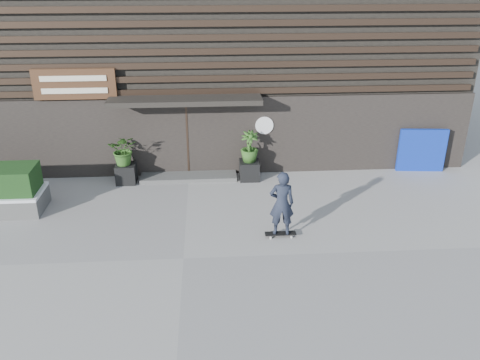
{
  "coord_description": "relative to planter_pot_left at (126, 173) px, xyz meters",
  "views": [
    {
      "loc": [
        0.66,
        -9.83,
        6.41
      ],
      "look_at": [
        1.44,
        1.9,
        1.1
      ],
      "focal_mm": 37.25,
      "sensor_mm": 36.0,
      "label": 1
    }
  ],
  "objects": [
    {
      "name": "planter_pot_left",
      "position": [
        0.0,
        0.0,
        0.0
      ],
      "size": [
        0.6,
        0.6,
        0.6
      ],
      "primitive_type": "cube",
      "color": "black",
      "rests_on": "ground"
    },
    {
      "name": "bamboo_left",
      "position": [
        0.0,
        0.0,
        0.78
      ],
      "size": [
        0.86,
        0.75,
        0.96
      ],
      "primitive_type": "imported",
      "color": "#2D591E",
      "rests_on": "planter_pot_left"
    },
    {
      "name": "entrance_step",
      "position": [
        1.9,
        0.2,
        -0.24
      ],
      "size": [
        3.0,
        0.8,
        0.12
      ],
      "primitive_type": "cube",
      "color": "#4A4A47",
      "rests_on": "ground"
    },
    {
      "name": "planter_pot_right",
      "position": [
        3.8,
        0.0,
        0.0
      ],
      "size": [
        0.6,
        0.6,
        0.6
      ],
      "primitive_type": "cube",
      "color": "black",
      "rests_on": "ground"
    },
    {
      "name": "building",
      "position": [
        1.9,
        5.56,
        3.69
      ],
      "size": [
        18.0,
        11.0,
        8.0
      ],
      "color": "black",
      "rests_on": "ground"
    },
    {
      "name": "ground",
      "position": [
        1.9,
        -4.4,
        -0.3
      ],
      "size": [
        80.0,
        80.0,
        0.0
      ],
      "primitive_type": "plane",
      "color": "#999691",
      "rests_on": "ground"
    },
    {
      "name": "blue_tarp",
      "position": [
        9.39,
        0.3,
        0.41
      ],
      "size": [
        1.51,
        0.26,
        1.41
      ],
      "primitive_type": "cube",
      "rotation": [
        0.0,
        0.0,
        -0.09
      ],
      "color": "#0B259B",
      "rests_on": "ground"
    },
    {
      "name": "bamboo_right",
      "position": [
        3.8,
        0.0,
        0.78
      ],
      "size": [
        0.54,
        0.54,
        0.96
      ],
      "primitive_type": "imported",
      "color": "#2D591E",
      "rests_on": "planter_pot_right"
    },
    {
      "name": "skateboarder",
      "position": [
        4.29,
        -3.56,
        0.62
      ],
      "size": [
        0.78,
        0.43,
        1.76
      ],
      "color": "black",
      "rests_on": "ground"
    }
  ]
}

